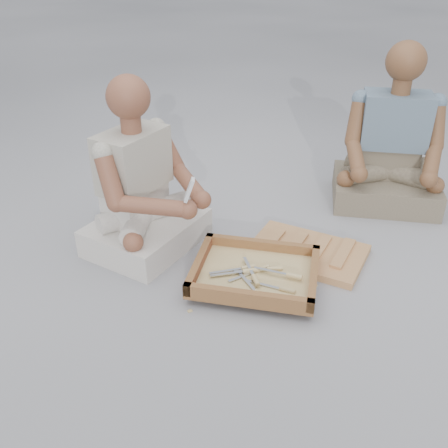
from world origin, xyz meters
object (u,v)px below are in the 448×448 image
(carved_panel, at_px, (307,252))
(companion, at_px, (391,153))
(craftsman, at_px, (143,193))
(tool_tray, at_px, (255,273))

(carved_panel, bearing_deg, companion, 62.99)
(craftsman, bearing_deg, carved_panel, 113.86)
(carved_panel, distance_m, companion, 0.86)
(companion, bearing_deg, tool_tray, 55.55)
(carved_panel, height_order, craftsman, craftsman)
(companion, bearing_deg, carved_panel, 57.61)
(tool_tray, bearing_deg, carved_panel, 56.31)
(carved_panel, relative_size, tool_tray, 0.96)
(carved_panel, xyz_separation_m, craftsman, (-0.81, -0.11, 0.28))
(craftsman, bearing_deg, companion, 141.34)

